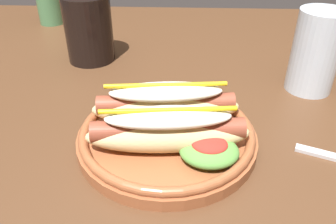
# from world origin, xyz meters

# --- Properties ---
(dining_table) EXTENTS (1.14, 0.98, 0.74)m
(dining_table) POSITION_xyz_m (0.00, 0.00, 0.64)
(dining_table) COLOR #51331E
(dining_table) RESTS_ON ground_plane
(hot_dog_plate) EXTENTS (0.24, 0.24, 0.08)m
(hot_dog_plate) POSITION_xyz_m (-0.01, -0.13, 0.77)
(hot_dog_plate) COLOR #9E5633
(hot_dog_plate) RESTS_ON dining_table
(soda_cup) EXTENTS (0.09, 0.09, 0.12)m
(soda_cup) POSITION_xyz_m (-0.17, 0.13, 0.80)
(soda_cup) COLOR black
(soda_cup) RESTS_ON dining_table
(water_cup) EXTENTS (0.08, 0.08, 0.13)m
(water_cup) POSITION_xyz_m (0.22, 0.03, 0.81)
(water_cup) COLOR silver
(water_cup) RESTS_ON dining_table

